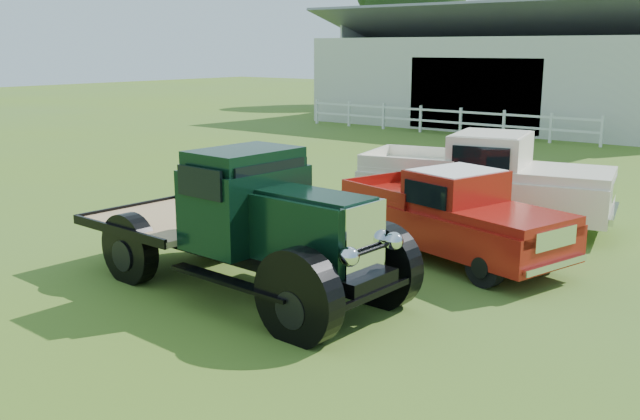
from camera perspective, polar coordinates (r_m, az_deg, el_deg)
The scene contains 8 objects.
ground at distance 11.61m, azimuth -4.49°, elevation -5.96°, with size 120.00×120.00×0.00m, color #4B692C.
shed_left at distance 36.99m, azimuth 15.72°, elevation 10.95°, with size 18.80×10.20×5.60m, color #A6A6A6, non-canonical shape.
fence_rail at distance 32.18m, azimuth 9.59°, elevation 7.10°, with size 14.20×0.16×1.20m, color white, non-canonical shape.
tree_a at distance 48.33m, azimuth 6.89°, elevation 14.58°, with size 6.30×6.30×10.50m, color black, non-canonical shape.
tree_b at distance 43.60m, azimuth 24.01°, elevation 14.45°, with size 6.90×6.90×11.50m, color black, non-canonical shape.
vintage_flatbed at distance 11.09m, azimuth -6.35°, elevation -0.85°, with size 5.69×2.25×2.25m, color black, non-canonical shape.
red_pickup at distance 12.97m, azimuth 10.45°, elevation -0.30°, with size 4.56×1.75×1.66m, color #9D1911, non-canonical shape.
white_pickup at distance 15.54m, azimuth 13.00°, elevation 2.31°, with size 5.33×2.07×1.96m, color silver, non-canonical shape.
Camera 1 is at (7.54, -8.00, 3.74)m, focal length 40.00 mm.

